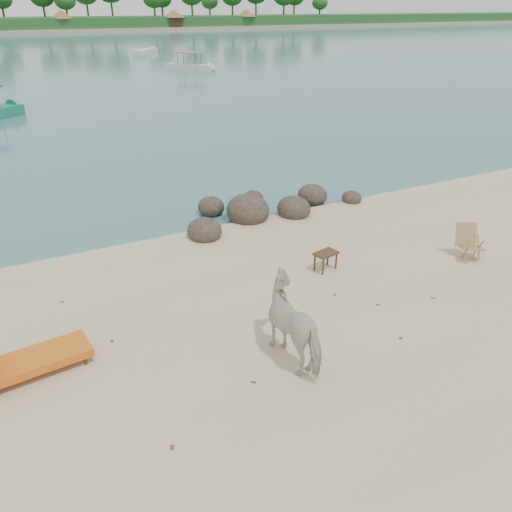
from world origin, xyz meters
The scene contains 9 objects.
water centered at (0.00, 90.00, 0.00)m, with size 400.00×400.00×0.00m, color #397272.
boulders centered at (2.16, 6.19, 0.18)m, with size 6.20×2.79×0.97m.
cow centered at (-0.49, -0.31, 0.74)m, with size 0.80×1.75×1.48m, color beige.
side_table centered at (1.89, 2.28, 0.23)m, with size 0.58×0.37×0.47m, color #322514, non-canonical shape.
lounge_chair centered at (-4.80, 1.46, 0.34)m, with size 2.26×0.79×0.68m, color #C85C17, non-canonical shape.
deck_chair centered at (5.54, 1.06, 0.44)m, with size 0.57×0.62×0.89m, color tan, non-canonical shape.
boat_mid centered at (13.82, 43.97, 1.38)m, with size 5.67×1.28×2.77m, color silver, non-canonical shape.
boat_far centered at (14.98, 64.13, 0.35)m, with size 6.04×1.36×0.70m, color silver, non-canonical shape.
dead_leaves centered at (-1.15, 0.26, 0.00)m, with size 7.71×6.91×0.00m.
Camera 1 is at (-4.56, -6.60, 5.88)m, focal length 35.00 mm.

